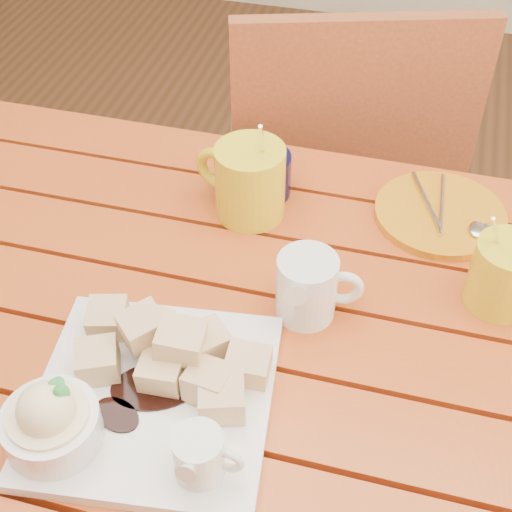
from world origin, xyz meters
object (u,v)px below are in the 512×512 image
(table, at_px, (218,370))
(chair_far, at_px, (338,179))
(coffee_mug_right, at_px, (506,275))
(orange_saucer, at_px, (441,214))
(coffee_mug_left, at_px, (248,180))
(dessert_plate, at_px, (134,394))

(table, relative_size, chair_far, 1.29)
(coffee_mug_right, height_order, orange_saucer, coffee_mug_right)
(coffee_mug_left, relative_size, chair_far, 0.18)
(orange_saucer, relative_size, chair_far, 0.21)
(orange_saucer, bearing_deg, dessert_plate, -125.66)
(orange_saucer, height_order, chair_far, chair_far)
(coffee_mug_left, bearing_deg, orange_saucer, 29.31)
(dessert_plate, relative_size, coffee_mug_right, 2.07)
(dessert_plate, distance_m, coffee_mug_left, 0.37)
(table, distance_m, coffee_mug_left, 0.27)
(coffee_mug_right, bearing_deg, coffee_mug_left, -171.90)
(dessert_plate, height_order, chair_far, chair_far)
(coffee_mug_right, relative_size, chair_far, 0.15)
(table, height_order, coffee_mug_right, coffee_mug_right)
(dessert_plate, relative_size, orange_saucer, 1.55)
(coffee_mug_right, height_order, chair_far, chair_far)
(chair_far, bearing_deg, dessert_plate, 64.33)
(table, distance_m, orange_saucer, 0.40)
(coffee_mug_left, bearing_deg, table, -68.59)
(chair_far, bearing_deg, coffee_mug_right, 101.89)
(coffee_mug_left, xyz_separation_m, coffee_mug_right, (0.36, -0.09, -0.01))
(table, xyz_separation_m, coffee_mug_right, (0.35, 0.12, 0.16))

